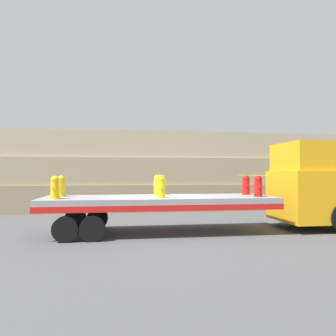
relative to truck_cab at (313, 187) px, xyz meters
name	(u,v)px	position (x,y,z in m)	size (l,w,h in m)	color
ground_plane	(159,233)	(-6.05, 0.00, -1.63)	(120.00, 120.00, 0.00)	#474749
rock_cliff	(144,171)	(-6.05, 7.62, 0.63)	(60.00, 3.30, 4.52)	gray
truck_cab	(313,187)	(0.00, 0.00, 0.00)	(2.65, 2.67, 3.32)	orange
flatbed_trailer	(148,203)	(-6.45, 0.00, -0.55)	(8.26, 2.69, 1.31)	gray
fire_hydrant_yellow_near_0	(55,188)	(-9.58, -0.57, 0.04)	(0.35, 0.48, 0.76)	gold
fire_hydrant_yellow_far_0	(61,186)	(-9.58, 0.57, 0.04)	(0.35, 0.48, 0.76)	gold
fire_hydrant_yellow_near_1	(161,187)	(-6.05, -0.57, 0.04)	(0.35, 0.48, 0.76)	gold
fire_hydrant_yellow_far_1	(157,186)	(-6.05, 0.57, 0.04)	(0.35, 0.48, 0.76)	gold
fire_hydrant_red_near_2	(258,186)	(-2.52, -0.57, 0.04)	(0.35, 0.48, 0.76)	red
fire_hydrant_red_far_2	(246,185)	(-2.52, 0.57, 0.04)	(0.35, 0.48, 0.76)	red
cargo_strap_rear	(159,175)	(-6.05, 0.00, 0.44)	(0.05, 2.80, 0.01)	yellow
cargo_strap_middle	(252,175)	(-2.52, 0.00, 0.44)	(0.05, 2.80, 0.01)	yellow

